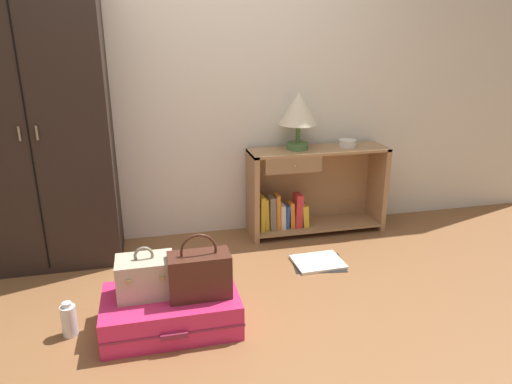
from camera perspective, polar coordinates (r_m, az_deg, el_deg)
The scene contains 11 objects.
ground_plane at distance 2.64m, azimuth -2.55°, elevation -17.31°, with size 9.00×9.00×0.00m, color brown.
back_wall at distance 3.63m, azimuth -7.55°, elevation 14.61°, with size 6.40×0.10×2.60m, color silver.
wardrobe at distance 3.43m, azimuth -25.33°, elevation 7.29°, with size 0.95×0.47×1.95m.
bookshelf at distance 3.80m, azimuth 6.52°, elevation 0.06°, with size 1.11×0.33×0.70m.
table_lamp at distance 3.62m, azimuth 5.22°, elevation 9.86°, with size 0.30×0.30×0.44m.
bowl at distance 3.81m, azimuth 11.13°, elevation 5.89°, with size 0.14×0.14×0.06m, color silver.
suitcase_large at distance 2.70m, azimuth -10.33°, elevation -14.08°, with size 0.74×0.48×0.20m.
train_case at distance 2.63m, azimuth -13.36°, elevation -10.01°, with size 0.30×0.21×0.29m.
handbag at distance 2.56m, azimuth -6.90°, elevation -9.96°, with size 0.33×0.16×0.37m.
bottle at distance 2.79m, azimuth -21.89°, elevation -14.32°, with size 0.08×0.08×0.20m.
open_book_on_floor at distance 3.39m, azimuth 7.60°, elevation -8.51°, with size 0.40×0.35×0.02m.
Camera 1 is at (-0.39, -2.10, 1.55)m, focal length 32.71 mm.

